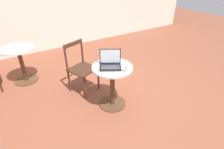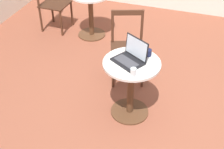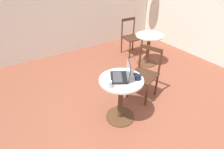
% 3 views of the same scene
% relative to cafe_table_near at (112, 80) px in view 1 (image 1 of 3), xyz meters
% --- Properties ---
extents(ground_plane, '(16.00, 16.00, 0.00)m').
position_rel_cafe_table_near_xyz_m(ground_plane, '(-0.15, -0.33, -0.51)').
color(ground_plane, brown).
extents(cafe_table_near, '(0.64, 0.64, 0.75)m').
position_rel_cafe_table_near_xyz_m(cafe_table_near, '(0.00, 0.00, 0.00)').
color(cafe_table_near, '#51331E').
rests_on(cafe_table_near, ground_plane).
extents(cafe_table_mid, '(0.64, 0.64, 0.75)m').
position_rel_cafe_table_near_xyz_m(cafe_table_mid, '(1.62, 1.15, 0.00)').
color(cafe_table_mid, '#51331E').
rests_on(cafe_table_mid, ground_plane).
extents(chair_near_right, '(0.57, 0.57, 0.95)m').
position_rel_cafe_table_near_xyz_m(chair_near_right, '(0.69, 0.25, -0.04)').
color(chair_near_right, '#472819').
rests_on(chair_near_right, ground_plane).
extents(laptop, '(0.39, 0.42, 0.25)m').
position_rel_cafe_table_near_xyz_m(laptop, '(0.02, 0.02, 0.29)').
color(laptop, black).
rests_on(laptop, cafe_table_near).
extents(mouse, '(0.06, 0.10, 0.03)m').
position_rel_cafe_table_near_xyz_m(mouse, '(0.24, -0.04, 0.25)').
color(mouse, black).
rests_on(mouse, cafe_table_near).
extents(mug, '(0.11, 0.08, 0.08)m').
position_rel_cafe_table_near_xyz_m(mug, '(0.19, -0.13, 0.28)').
color(mug, '#141938').
rests_on(mug, cafe_table_near).
extents(drinking_glass, '(0.06, 0.06, 0.11)m').
position_rel_cafe_table_near_xyz_m(drinking_glass, '(-0.25, -0.08, 0.29)').
color(drinking_glass, silver).
rests_on(drinking_glass, cafe_table_near).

